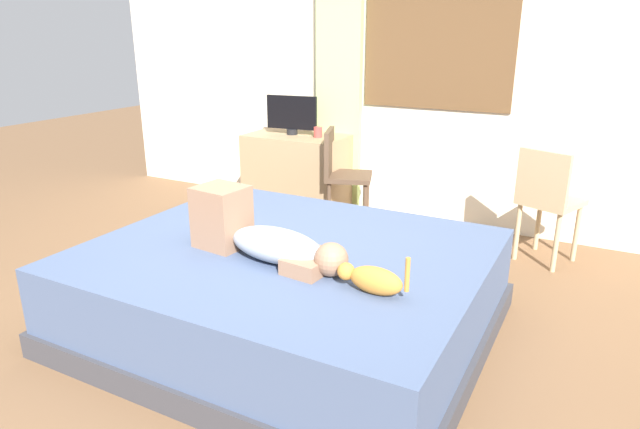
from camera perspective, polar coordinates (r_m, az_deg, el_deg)
The scene contains 11 objects.
ground_plane at distance 3.24m, azimuth -6.81°, elevation -12.51°, with size 16.00×16.00×0.00m, color brown.
back_wall_with_window at distance 5.02m, azimuth 9.58°, elevation 15.93°, with size 6.40×0.14×2.90m.
bed at distance 3.20m, azimuth -3.29°, elevation -7.67°, with size 2.19×1.85×0.51m.
person_lying at distance 2.95m, azimuth -6.00°, elevation -2.22°, with size 0.94×0.34×0.34m.
cat at distance 2.57m, azimuth 5.38°, elevation -6.61°, with size 0.36×0.12×0.21m.
desk at distance 5.21m, azimuth -2.32°, elevation 4.15°, with size 0.90×0.56×0.74m.
tv_monitor at distance 5.12m, azimuth -2.90°, elevation 10.20°, with size 0.48×0.10×0.35m.
cup at distance 4.99m, azimuth -0.21°, elevation 8.43°, with size 0.08×0.08×0.09m, color #B23D38.
chair_by_desk at distance 4.76m, azimuth 2.12°, elevation 4.49°, with size 0.49×0.49×0.86m.
chair_spare at distance 4.33m, azimuth 22.23°, elevation 1.66°, with size 0.49×0.49×0.86m.
curtain_left at distance 5.17m, azimuth 1.95°, elevation 14.70°, with size 0.44×0.06×2.63m, color #ADCC75.
Camera 1 is at (1.63, -2.25, 1.66)m, focal length 31.23 mm.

